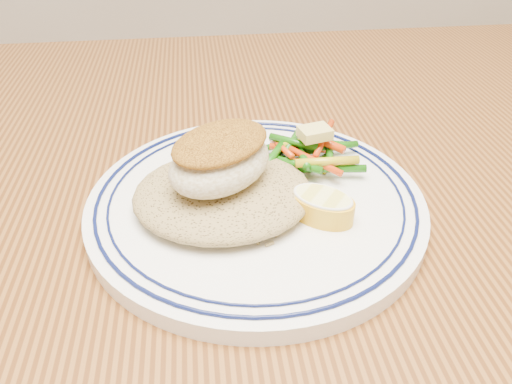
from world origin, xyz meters
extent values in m
cube|color=#522B10|center=(0.00, 0.00, 0.73)|extent=(1.50, 0.90, 0.04)
cylinder|color=white|center=(0.02, -0.04, 0.76)|extent=(0.29, 0.29, 0.01)
torus|color=#0A113F|center=(0.02, -0.04, 0.77)|extent=(0.27, 0.27, 0.00)
torus|color=#0A113F|center=(0.02, -0.04, 0.77)|extent=(0.25, 0.25, 0.00)
ellipsoid|color=olive|center=(-0.01, -0.04, 0.78)|extent=(0.15, 0.13, 0.03)
ellipsoid|color=beige|center=(-0.01, -0.05, 0.81)|extent=(0.11, 0.11, 0.04)
ellipsoid|color=#946017|center=(-0.01, -0.04, 0.82)|extent=(0.10, 0.10, 0.02)
cylinder|color=#B3A213|center=(0.07, 0.00, 0.77)|extent=(0.04, 0.03, 0.01)
cylinder|color=#16580B|center=(0.08, 0.00, 0.77)|extent=(0.04, 0.04, 0.01)
cylinder|color=red|center=(0.05, -0.01, 0.77)|extent=(0.01, 0.06, 0.01)
cylinder|color=#16580B|center=(0.04, 0.01, 0.77)|extent=(0.03, 0.05, 0.01)
cylinder|color=#16580B|center=(0.05, 0.03, 0.77)|extent=(0.05, 0.01, 0.01)
cylinder|color=red|center=(0.04, 0.01, 0.77)|extent=(0.05, 0.02, 0.01)
cylinder|color=#16580B|center=(0.08, 0.02, 0.77)|extent=(0.06, 0.02, 0.01)
cylinder|color=#16580B|center=(0.09, -0.02, 0.78)|extent=(0.06, 0.02, 0.01)
cylinder|color=#16580B|center=(0.05, 0.00, 0.77)|extent=(0.02, 0.05, 0.01)
cylinder|color=#16580B|center=(0.10, 0.02, 0.78)|extent=(0.06, 0.02, 0.01)
cylinder|color=red|center=(0.07, 0.02, 0.78)|extent=(0.06, 0.01, 0.01)
cylinder|color=#16580B|center=(0.09, 0.02, 0.78)|extent=(0.06, 0.01, 0.01)
cylinder|color=#16580B|center=(0.09, 0.00, 0.78)|extent=(0.01, 0.05, 0.01)
cylinder|color=#16580B|center=(0.06, 0.00, 0.78)|extent=(0.01, 0.05, 0.01)
cylinder|color=#16580B|center=(0.05, -0.01, 0.78)|extent=(0.05, 0.04, 0.01)
cylinder|color=red|center=(0.07, -0.01, 0.78)|extent=(0.04, 0.04, 0.01)
cylinder|color=red|center=(0.05, 0.01, 0.78)|extent=(0.02, 0.05, 0.01)
cylinder|color=#16580B|center=(0.06, 0.02, 0.78)|extent=(0.03, 0.04, 0.01)
cylinder|color=#16580B|center=(0.04, 0.00, 0.78)|extent=(0.03, 0.05, 0.01)
cylinder|color=#B3A213|center=(0.07, 0.02, 0.79)|extent=(0.05, 0.01, 0.01)
cylinder|color=#B3A213|center=(0.08, -0.02, 0.78)|extent=(0.06, 0.01, 0.01)
cylinder|color=#16580B|center=(0.06, 0.01, 0.79)|extent=(0.04, 0.03, 0.01)
cylinder|color=red|center=(0.09, 0.01, 0.79)|extent=(0.04, 0.04, 0.01)
cylinder|color=red|center=(0.09, 0.02, 0.79)|extent=(0.03, 0.05, 0.01)
cube|color=#D7C869|center=(0.08, 0.01, 0.80)|extent=(0.03, 0.03, 0.01)
torus|color=white|center=(0.07, -0.07, 0.78)|extent=(0.07, 0.07, 0.00)
camera|label=1|loc=(-0.03, -0.38, 1.01)|focal=35.00mm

